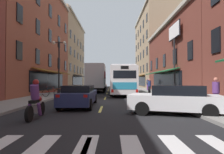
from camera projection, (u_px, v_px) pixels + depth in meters
ground_plane at (105, 103)px, 14.11m from camera, size 34.80×80.00×0.10m
lane_centre_dashes at (104, 102)px, 13.86m from camera, size 0.14×73.90×0.01m
crosswalk_near at (84, 154)px, 4.11m from camera, size 7.10×2.80×0.01m
sidewalk_left at (26, 101)px, 14.14m from camera, size 3.00×80.00×0.14m
sidewalk_right at (183, 101)px, 14.08m from camera, size 3.00×80.00×0.14m
billboard_sign at (175, 39)px, 19.35m from camera, size 0.40×3.25×7.36m
transit_bus at (122, 80)px, 22.47m from camera, size 2.68×11.28×3.15m
box_truck at (98, 78)px, 26.76m from camera, size 2.49×8.04×3.79m
sedan_near at (80, 95)px, 11.78m from camera, size 1.89×4.79×1.32m
sedan_mid at (102, 85)px, 38.32m from camera, size 2.01×4.46×1.30m
sedan_far at (176, 99)px, 9.05m from camera, size 4.57×3.00×1.38m
motorcycle_rider at (37, 102)px, 7.97m from camera, size 0.62×2.07×1.66m
bicycle_near at (53, 92)px, 17.59m from camera, size 1.70×0.48×0.91m
pedestrian_near at (148, 84)px, 30.00m from camera, size 0.44×0.52×1.81m
pedestrian_mid at (150, 86)px, 21.68m from camera, size 0.36×0.36×1.69m
pedestrian_far at (217, 92)px, 10.05m from camera, size 0.36×0.36×1.64m
street_lamp_twin at (60, 65)px, 19.32m from camera, size 1.42×0.32×5.54m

